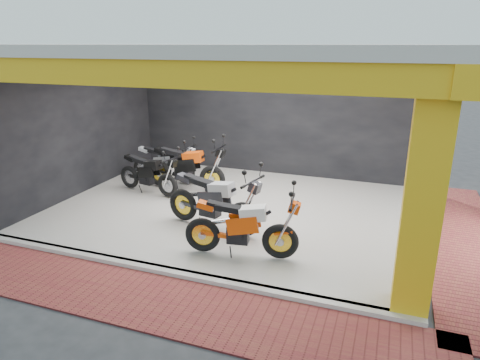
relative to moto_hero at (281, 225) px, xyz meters
The scene contains 16 objects.
ground 1.81m from the moto_hero, behind, with size 80.00×80.00×0.00m, color #2D2D30.
showroom_floor 2.71m from the moto_hero, 128.72° to the left, with size 8.00×6.00×0.10m, color silver.
showroom_ceiling 3.87m from the moto_hero, 128.72° to the left, with size 8.40×6.40×0.20m, color beige.
back_wall 5.49m from the moto_hero, 107.67° to the left, with size 8.20×0.20×3.50m, color black.
left_wall 6.17m from the moto_hero, 160.39° to the left, with size 0.20×6.20×3.50m, color black.
corner_column 2.44m from the moto_hero, 18.49° to the right, with size 0.50×0.50×3.50m, color gold.
header_beam_front 3.17m from the moto_hero, 149.75° to the right, with size 8.40×0.30×0.40m, color gold.
header_beam_right 4.03m from the moto_hero, 40.88° to the left, with size 0.30×6.40×0.40m, color gold.
floor_kerb 2.03m from the moto_hero, 149.23° to the right, with size 8.00×0.20×0.10m, color silver.
paver_front 2.51m from the moto_hero, 133.03° to the right, with size 9.00×1.40×0.03m, color maroon.
paver_right 3.84m from the moto_hero, 32.89° to the left, with size 1.40×7.00×0.03m, color maroon.
moto_hero is the anchor object (origin of this frame).
moto_row_a 1.12m from the moto_hero, 143.58° to the left, with size 2.29×0.85×1.40m, color black, non-canonical shape.
moto_row_b 4.02m from the moto_hero, 147.94° to the left, with size 1.96×0.73×1.20m, color black, non-canonical shape.
moto_row_c 3.77m from the moto_hero, 131.70° to the left, with size 2.30×0.85×1.41m, color black, non-canonical shape.
moto_row_d 4.75m from the moto_hero, 137.26° to the left, with size 1.99×0.74×1.22m, color #A4A7AC, non-canonical shape.
Camera 1 is at (3.28, -6.60, 3.72)m, focal length 32.00 mm.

